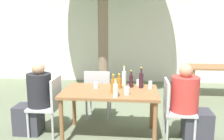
{
  "coord_description": "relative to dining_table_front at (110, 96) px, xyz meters",
  "views": [
    {
      "loc": [
        0.38,
        -3.55,
        1.72
      ],
      "look_at": [
        0.0,
        0.3,
        0.98
      ],
      "focal_mm": 40.0,
      "sensor_mm": 36.0,
      "label": 1
    }
  ],
  "objects": [
    {
      "name": "ground_plane",
      "position": [
        0.0,
        0.0,
        -0.64
      ],
      "size": [
        30.0,
        30.0,
        0.0
      ],
      "primitive_type": "plane",
      "color": "#667056"
    },
    {
      "name": "cafe_building_wall",
      "position": [
        0.0,
        3.69,
        0.76
      ],
      "size": [
        10.0,
        0.08,
        2.8
      ],
      "color": "white",
      "rests_on": "ground_plane"
    },
    {
      "name": "dining_table_front",
      "position": [
        0.0,
        0.0,
        0.0
      ],
      "size": [
        1.41,
        0.83,
        0.73
      ],
      "color": "brown",
      "rests_on": "ground_plane"
    },
    {
      "name": "dining_table_back",
      "position": [
        2.17,
        2.27,
        -0.02
      ],
      "size": [
        1.17,
        0.69,
        0.73
      ],
      "color": "brown",
      "rests_on": "ground_plane"
    },
    {
      "name": "patio_chair_0",
      "position": [
        -0.94,
        0.0,
        -0.13
      ],
      "size": [
        0.44,
        0.44,
        0.9
      ],
      "rotation": [
        0.0,
        0.0,
        -1.57
      ],
      "color": "#B2B2B7",
      "rests_on": "ground_plane"
    },
    {
      "name": "patio_chair_1",
      "position": [
        0.94,
        0.0,
        -0.13
      ],
      "size": [
        0.44,
        0.44,
        0.9
      ],
      "rotation": [
        0.0,
        0.0,
        1.57
      ],
      "color": "#B2B2B7",
      "rests_on": "ground_plane"
    },
    {
      "name": "patio_chair_2",
      "position": [
        -0.28,
        0.65,
        -0.13
      ],
      "size": [
        0.44,
        0.44,
        0.9
      ],
      "rotation": [
        0.0,
        0.0,
        3.14
      ],
      "color": "#B2B2B7",
      "rests_on": "ground_plane"
    },
    {
      "name": "person_seated_0",
      "position": [
        -1.17,
        -0.0,
        -0.13
      ],
      "size": [
        0.58,
        0.37,
        1.14
      ],
      "rotation": [
        0.0,
        0.0,
        -1.57
      ],
      "color": "#383842",
      "rests_on": "ground_plane"
    },
    {
      "name": "person_seated_1",
      "position": [
        1.17,
        -0.0,
        -0.13
      ],
      "size": [
        0.6,
        0.4,
        1.14
      ],
      "rotation": [
        0.0,
        0.0,
        1.57
      ],
      "color": "#383842",
      "rests_on": "ground_plane"
    },
    {
      "name": "water_bottle_0",
      "position": [
        0.19,
        0.31,
        0.21
      ],
      "size": [
        0.07,
        0.07,
        0.32
      ],
      "color": "silver",
      "rests_on": "dining_table_front"
    },
    {
      "name": "amber_bottle_1",
      "position": [
        0.13,
        0.13,
        0.17
      ],
      "size": [
        0.07,
        0.07,
        0.23
      ],
      "color": "#9E661E",
      "rests_on": "dining_table_front"
    },
    {
      "name": "water_bottle_2",
      "position": [
        0.11,
        -0.33,
        0.18
      ],
      "size": [
        0.07,
        0.07,
        0.25
      ],
      "color": "silver",
      "rests_on": "dining_table_front"
    },
    {
      "name": "wine_bottle_3",
      "position": [
        0.3,
        0.21,
        0.19
      ],
      "size": [
        0.06,
        0.06,
        0.27
      ],
      "color": "#331923",
      "rests_on": "dining_table_front"
    },
    {
      "name": "amber_bottle_4",
      "position": [
        0.06,
        -0.13,
        0.19
      ],
      "size": [
        0.07,
        0.07,
        0.27
      ],
      "color": "#9E661E",
      "rests_on": "dining_table_front"
    },
    {
      "name": "wine_bottle_5",
      "position": [
        0.46,
        0.19,
        0.21
      ],
      "size": [
        0.07,
        0.07,
        0.32
      ],
      "color": "#331923",
      "rests_on": "dining_table_front"
    },
    {
      "name": "drinking_glass_0",
      "position": [
        0.26,
        -0.19,
        0.14
      ],
      "size": [
        0.08,
        0.08,
        0.11
      ],
      "color": "silver",
      "rests_on": "dining_table_front"
    },
    {
      "name": "drinking_glass_1",
      "position": [
        0.6,
        0.15,
        0.14
      ],
      "size": [
        0.06,
        0.06,
        0.12
      ],
      "color": "silver",
      "rests_on": "dining_table_front"
    },
    {
      "name": "drinking_glass_2",
      "position": [
        0.42,
        0.34,
        0.13
      ],
      "size": [
        0.06,
        0.06,
        0.09
      ],
      "color": "white",
      "rests_on": "dining_table_front"
    },
    {
      "name": "drinking_glass_3",
      "position": [
        -0.23,
        0.11,
        0.13
      ],
      "size": [
        0.07,
        0.07,
        0.09
      ],
      "color": "white",
      "rests_on": "dining_table_front"
    },
    {
      "name": "drinking_glass_4",
      "position": [
        0.1,
        -0.2,
        0.13
      ],
      "size": [
        0.07,
        0.07,
        0.09
      ],
      "color": "white",
      "rests_on": "dining_table_front"
    }
  ]
}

